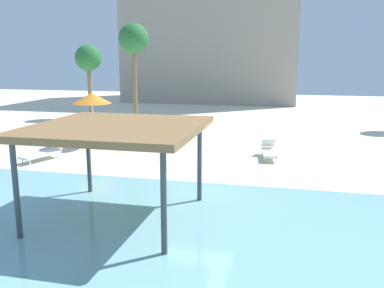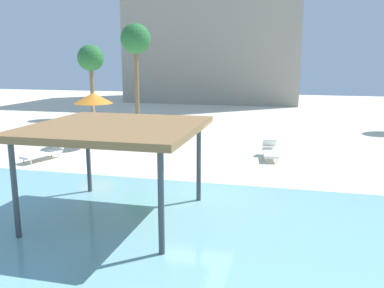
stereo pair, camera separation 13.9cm
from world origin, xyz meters
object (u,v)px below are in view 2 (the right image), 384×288
object	(u,v)px
lounge_chair_0	(45,152)
lounge_chair_2	(270,151)
shade_pavilion	(116,130)
palm_tree_3	(91,59)
palm_tree_0	(136,41)
beach_umbrella_orange_3	(93,98)

from	to	relation	value
lounge_chair_0	lounge_chair_2	distance (m)	9.87
shade_pavilion	lounge_chair_0	distance (m)	8.30
lounge_chair_0	palm_tree_3	bearing A→B (deg)	-143.62
shade_pavilion	palm_tree_0	size ratio (longest dim) A/B	0.67
lounge_chair_0	palm_tree_0	xyz separation A→B (m)	(0.57, 9.64, 5.06)
lounge_chair_2	palm_tree_0	size ratio (longest dim) A/B	0.30
palm_tree_0	palm_tree_3	world-z (taller)	palm_tree_0
beach_umbrella_orange_3	palm_tree_3	distance (m)	10.69
lounge_chair_0	palm_tree_3	xyz separation A→B (m)	(-4.08, 12.52, 3.95)
shade_pavilion	palm_tree_3	size ratio (longest dim) A/B	0.82
shade_pavilion	lounge_chair_0	world-z (taller)	shade_pavilion
shade_pavilion	palm_tree_3	world-z (taller)	palm_tree_3
lounge_chair_0	lounge_chair_2	world-z (taller)	same
beach_umbrella_orange_3	lounge_chair_2	distance (m)	8.97
lounge_chair_0	lounge_chair_2	size ratio (longest dim) A/B	1.02
lounge_chair_0	palm_tree_3	world-z (taller)	palm_tree_3
shade_pavilion	lounge_chair_2	xyz separation A→B (m)	(3.62, 8.14, -2.12)
beach_umbrella_orange_3	palm_tree_0	size ratio (longest dim) A/B	0.41
shade_pavilion	beach_umbrella_orange_3	bearing A→B (deg)	120.45
beach_umbrella_orange_3	lounge_chair_0	xyz separation A→B (m)	(-0.79, -3.19, -2.07)
beach_umbrella_orange_3	palm_tree_3	bearing A→B (deg)	117.59
palm_tree_0	palm_tree_3	xyz separation A→B (m)	(-4.65, 2.88, -1.10)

